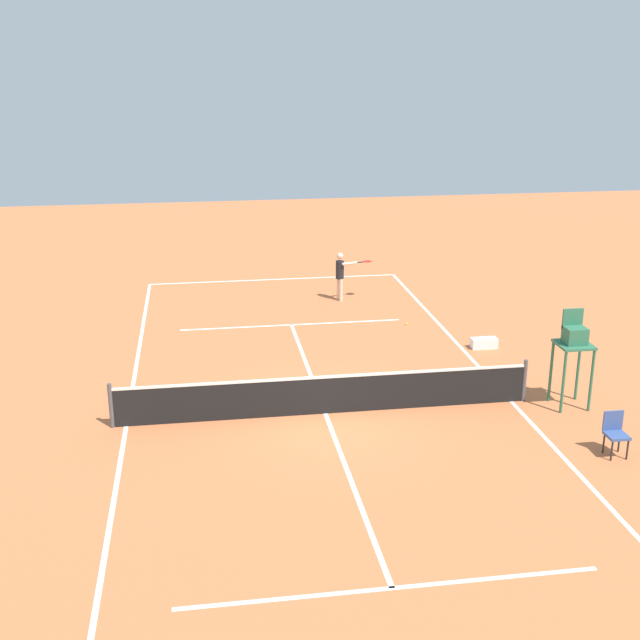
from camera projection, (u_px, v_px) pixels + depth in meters
ground_plane at (325, 413)px, 19.33m from camera, size 60.00×60.00×0.00m
court_lines at (325, 413)px, 19.33m from camera, size 9.36×24.61×0.01m
tennis_net at (325, 394)px, 19.18m from camera, size 9.96×0.10×1.07m
player_serving at (341, 272)px, 27.94m from camera, size 1.31×0.47×1.69m
tennis_ball at (406, 324)px, 25.66m from camera, size 0.07×0.07×0.07m
umpire_chair at (574, 343)px, 19.27m from camera, size 0.80×0.80×2.41m
courtside_chair_near at (615, 432)px, 17.18m from camera, size 0.44×0.46×0.95m
equipment_bag at (484, 343)px, 23.60m from camera, size 0.76×0.32×0.30m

